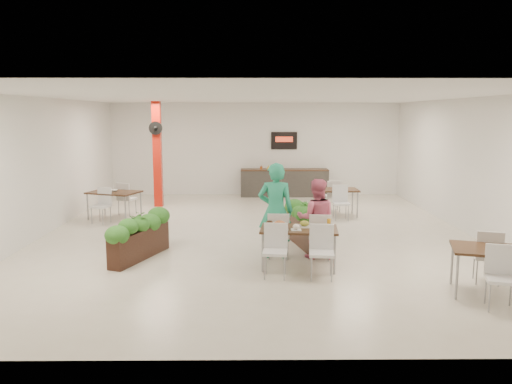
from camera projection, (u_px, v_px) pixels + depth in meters
ground at (257, 235)px, 11.71m from camera, size 12.00×12.00×0.00m
room_shell at (257, 150)px, 11.40m from camera, size 10.10×12.10×3.22m
red_column at (157, 153)px, 15.17m from camera, size 0.40×0.41×3.20m
service_counter at (284, 182)px, 17.23m from camera, size 3.00×0.64×2.20m
main_table at (298, 234)px, 9.16m from camera, size 1.48×1.74×0.92m
diner_man at (276, 211)px, 9.76m from camera, size 0.74×0.52×1.89m
diner_woman at (316, 219)px, 9.79m from camera, size 0.83×0.68×1.58m
planter_left at (140, 234)px, 9.76m from camera, size 0.91×1.75×0.96m
planter_right at (304, 224)px, 10.70m from camera, size 0.71×1.83×0.97m
side_table_a at (114, 196)px, 13.46m from camera, size 1.51×1.67×0.92m
side_table_b at (337, 193)px, 13.91m from camera, size 1.15×1.63×0.92m
side_table_c at (495, 256)px, 7.76m from camera, size 1.45×1.67×0.92m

